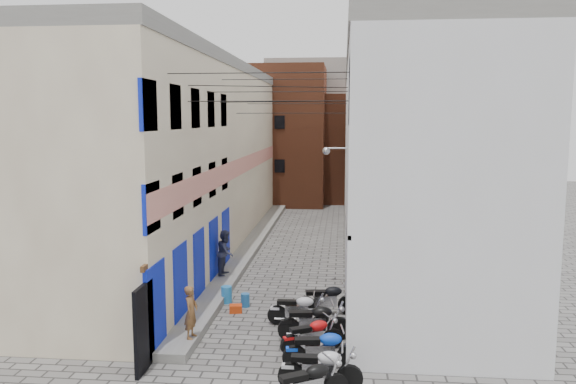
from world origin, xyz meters
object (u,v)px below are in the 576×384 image
(person_a, at_px, (191,312))
(person_b, at_px, (226,252))
(motorcycle_c, at_px, (322,347))
(red_crate, at_px, (236,309))
(motorcycle_d, at_px, (312,333))
(motorcycle_e, at_px, (314,320))
(water_jug_near, at_px, (245,300))
(water_jug_far, at_px, (227,295))
(motorcycle_g, at_px, (327,298))
(motorcycle_f, at_px, (298,308))
(motorcycle_a, at_px, (309,382))
(motorcycle_b, at_px, (320,366))

(person_a, height_order, person_b, person_b)
(person_a, bearing_deg, motorcycle_c, -100.31)
(red_crate, bearing_deg, motorcycle_d, -47.33)
(motorcycle_e, relative_size, red_crate, 5.15)
(person_b, height_order, water_jug_near, person_b)
(motorcycle_e, bearing_deg, water_jug_far, -141.53)
(motorcycle_d, xyz_separation_m, motorcycle_e, (0.01, 0.84, 0.08))
(water_jug_far, bearing_deg, motorcycle_g, -13.91)
(motorcycle_c, height_order, motorcycle_d, motorcycle_c)
(motorcycle_e, height_order, person_b, person_b)
(motorcycle_d, height_order, motorcycle_e, motorcycle_e)
(motorcycle_d, xyz_separation_m, person_b, (-3.71, 6.39, 0.60))
(motorcycle_d, relative_size, motorcycle_f, 0.96)
(motorcycle_a, distance_m, motorcycle_e, 3.71)
(person_a, distance_m, red_crate, 3.02)
(motorcycle_b, bearing_deg, water_jug_far, -149.82)
(motorcycle_c, bearing_deg, water_jug_near, -156.04)
(motorcycle_f, bearing_deg, motorcycle_b, 10.96)
(motorcycle_c, xyz_separation_m, motorcycle_e, (-0.30, 1.87, 0.02))
(water_jug_near, distance_m, water_jug_far, 0.79)
(motorcycle_d, height_order, motorcycle_f, motorcycle_f)
(motorcycle_f, bearing_deg, water_jug_far, -125.86)
(motorcycle_a, bearing_deg, red_crate, 175.32)
(motorcycle_c, xyz_separation_m, motorcycle_f, (-0.84, 2.98, -0.03))
(person_b, relative_size, red_crate, 4.34)
(motorcycle_a, height_order, motorcycle_b, motorcycle_b)
(motorcycle_b, xyz_separation_m, motorcycle_d, (-0.31, 2.09, -0.05))
(motorcycle_b, bearing_deg, motorcycle_a, -15.88)
(motorcycle_c, distance_m, motorcycle_e, 1.89)
(motorcycle_e, bearing_deg, motorcycle_a, -7.12)
(motorcycle_b, distance_m, motorcycle_c, 1.07)
(motorcycle_c, height_order, motorcycle_g, motorcycle_c)
(motorcycle_g, distance_m, red_crate, 2.99)
(red_crate, bearing_deg, motorcycle_g, 1.25)
(motorcycle_f, height_order, water_jug_far, motorcycle_f)
(motorcycle_c, height_order, red_crate, motorcycle_c)
(motorcycle_a, bearing_deg, water_jug_far, 175.72)
(motorcycle_d, distance_m, person_b, 7.41)
(water_jug_far, bearing_deg, person_b, 102.33)
(motorcycle_f, distance_m, person_b, 5.49)
(motorcycle_b, relative_size, motorcycle_d, 1.10)
(motorcycle_f, xyz_separation_m, person_b, (-3.18, 4.44, 0.58))
(motorcycle_d, height_order, water_jug_far, motorcycle_d)
(motorcycle_a, height_order, motorcycle_d, motorcycle_a)
(motorcycle_d, relative_size, water_jug_far, 3.15)
(person_b, bearing_deg, motorcycle_f, -139.22)
(motorcycle_d, height_order, red_crate, motorcycle_d)
(motorcycle_f, bearing_deg, motorcycle_c, 14.96)
(motorcycle_f, relative_size, motorcycle_g, 0.96)
(motorcycle_b, height_order, water_jug_far, motorcycle_b)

